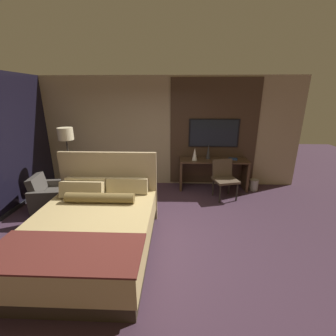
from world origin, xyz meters
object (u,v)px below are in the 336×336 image
desk (213,169)px  book (233,159)px  tv (214,133)px  desk_chair (224,175)px  armchair_by_window (53,197)px  vase_tall (208,152)px  floor_lamp (66,139)px  vase_short (195,154)px  bed (92,230)px  waste_bin (254,185)px

desk → book: (0.48, -0.01, 0.27)m
tv → desk_chair: bearing=-77.0°
tv → armchair_by_window: (-3.59, -1.49, -1.16)m
tv → vase_tall: 0.50m
floor_lamp → vase_tall: size_ratio=4.38×
vase_short → desk_chair: bearing=-32.2°
bed → desk: (2.23, 2.61, 0.16)m
vase_tall → vase_short: vase_tall is taller
desk_chair → vase_tall: vase_tall is taller
vase_short → armchair_by_window: bearing=-159.6°
desk_chair → armchair_by_window: desk_chair is taller
desk → desk_chair: desk_chair is taller
book → desk: bearing=179.1°
waste_bin → tv: bearing=162.1°
armchair_by_window → vase_tall: vase_tall is taller
tv → floor_lamp: 3.57m
armchair_by_window → book: bearing=-81.3°
tv → vase_tall: tv is taller
vase_short → waste_bin: bearing=-0.1°
armchair_by_window → desk_chair: bearing=-87.5°
desk → vase_short: bearing=-167.5°
vase_tall → waste_bin: size_ratio=1.33×
bed → vase_tall: bearing=51.8°
desk → tv: (0.00, 0.23, 0.89)m
desk → vase_tall: bearing=158.4°
desk → waste_bin: size_ratio=6.14×
vase_tall → waste_bin: vase_tall is taller
tv → book: size_ratio=4.96×
book → waste_bin: (0.56, -0.11, -0.66)m
desk → vase_short: (-0.49, -0.11, 0.41)m
armchair_by_window → waste_bin: bearing=-84.5°
bed → vase_short: (1.74, 2.50, 0.57)m
waste_bin → armchair_by_window: bearing=-166.1°
book → tv: bearing=154.2°
desk → vase_tall: (-0.14, 0.05, 0.44)m
vase_tall → waste_bin: (1.18, -0.17, -0.83)m
floor_lamp → vase_tall: (3.36, 0.57, -0.40)m
bed → desk_chair: size_ratio=2.48×
desk_chair → vase_short: bearing=133.7°
vase_tall → tv: bearing=51.7°
bed → armchair_by_window: bed is taller
tv → waste_bin: size_ratio=4.54×
armchair_by_window → waste_bin: armchair_by_window is taller
bed → desk: size_ratio=1.30×
floor_lamp → vase_short: bearing=7.7°
armchair_by_window → book: book is taller
armchair_by_window → vase_short: vase_short is taller
book → waste_bin: 0.87m
floor_lamp → vase_short: floor_lamp is taller
desk → tv: bearing=90.0°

